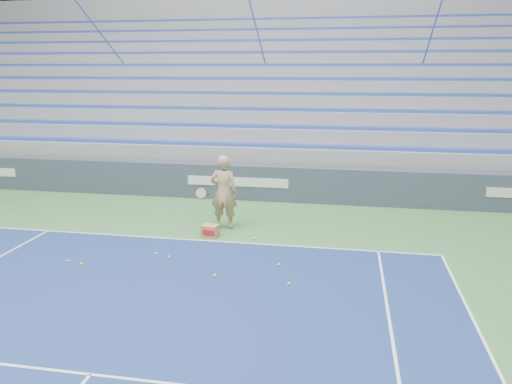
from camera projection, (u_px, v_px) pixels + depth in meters
sponsor_barrier at (238, 182)px, 15.69m from camera, size 30.00×0.32×1.10m
bleachers at (267, 110)px, 20.71m from camera, size 31.00×9.15×7.30m
tennis_player at (224, 192)px, 12.76m from camera, size 0.96×0.85×1.92m
ball_box at (210, 231)px, 12.28m from camera, size 0.45×0.38×0.30m
tennis_ball_0 at (289, 284)px, 9.55m from camera, size 0.07×0.07×0.07m
tennis_ball_1 at (157, 253)px, 11.11m from camera, size 0.07×0.07×0.07m
tennis_ball_2 at (279, 265)px, 10.49m from camera, size 0.07×0.07×0.07m
tennis_ball_3 at (68, 261)px, 10.68m from camera, size 0.07×0.07×0.07m
tennis_ball_4 at (81, 264)px, 10.51m from camera, size 0.07×0.07×0.07m
tennis_ball_5 at (168, 257)px, 10.90m from camera, size 0.07×0.07×0.07m
tennis_ball_6 at (215, 275)px, 9.94m from camera, size 0.07×0.07×0.07m
tennis_ball_7 at (254, 239)px, 12.08m from camera, size 0.07×0.07×0.07m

